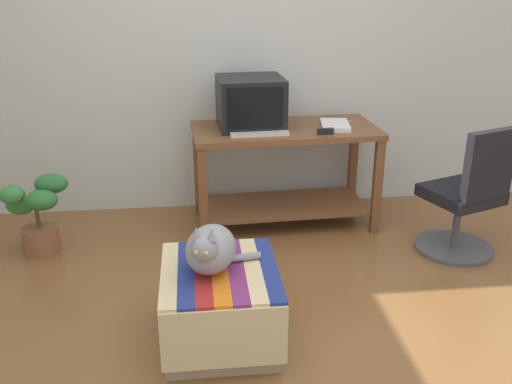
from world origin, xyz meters
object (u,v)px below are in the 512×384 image
(keyboard, at_px, (259,132))
(ottoman_with_blanket, at_px, (221,305))
(office_chair, at_px, (467,200))
(cat, at_px, (210,249))
(stapler, at_px, (325,131))
(book, at_px, (335,125))
(desk, at_px, (285,159))
(tv_monitor, at_px, (250,103))
(potted_plant, at_px, (38,214))

(keyboard, height_order, ottoman_with_blanket, keyboard)
(office_chair, bearing_deg, cat, 4.33)
(ottoman_with_blanket, relative_size, office_chair, 0.76)
(office_chair, bearing_deg, stapler, -47.35)
(ottoman_with_blanket, height_order, stapler, stapler)
(book, xyz_separation_m, ottoman_with_blanket, (-0.91, -1.39, -0.55))
(keyboard, relative_size, cat, 0.96)
(desk, bearing_deg, book, -7.59)
(ottoman_with_blanket, xyz_separation_m, cat, (-0.04, 0.00, 0.32))
(desk, xyz_separation_m, tv_monitor, (-0.24, 0.05, 0.41))
(ottoman_with_blanket, xyz_separation_m, stapler, (0.80, 1.22, 0.56))
(office_chair, bearing_deg, ottoman_with_blanket, 4.91)
(tv_monitor, xyz_separation_m, ottoman_with_blanket, (-0.31, -1.47, -0.71))
(tv_monitor, relative_size, stapler, 4.33)
(book, height_order, stapler, stapler)
(ottoman_with_blanket, relative_size, cat, 1.62)
(office_chair, height_order, stapler, office_chair)
(potted_plant, bearing_deg, cat, -44.91)
(keyboard, xyz_separation_m, cat, (-0.39, -1.27, -0.23))
(tv_monitor, distance_m, stapler, 0.57)
(keyboard, height_order, potted_plant, keyboard)
(keyboard, relative_size, ottoman_with_blanket, 0.59)
(cat, xyz_separation_m, stapler, (0.84, 1.22, 0.23))
(keyboard, relative_size, potted_plant, 0.72)
(desk, height_order, cat, desk)
(cat, distance_m, office_chair, 1.87)
(cat, height_order, stapler, stapler)
(desk, xyz_separation_m, book, (0.36, -0.03, 0.25))
(desk, xyz_separation_m, keyboard, (-0.21, -0.15, 0.25))
(keyboard, distance_m, office_chair, 1.45)
(potted_plant, relative_size, stapler, 5.03)
(book, bearing_deg, cat, -116.37)
(book, distance_m, office_chair, 1.03)
(tv_monitor, height_order, keyboard, tv_monitor)
(keyboard, bearing_deg, office_chair, -22.53)
(keyboard, xyz_separation_m, book, (0.56, 0.12, 0.00))
(desk, relative_size, keyboard, 3.36)
(potted_plant, height_order, stapler, stapler)
(desk, xyz_separation_m, ottoman_with_blanket, (-0.55, -1.42, -0.30))
(book, bearing_deg, keyboard, -159.87)
(book, bearing_deg, stapler, -114.97)
(desk, relative_size, office_chair, 1.51)
(desk, height_order, stapler, stapler)
(desk, bearing_deg, potted_plant, -172.17)
(tv_monitor, relative_size, book, 1.60)
(ottoman_with_blanket, bearing_deg, keyboard, 74.77)
(potted_plant, bearing_deg, office_chair, -6.59)
(desk, height_order, tv_monitor, tv_monitor)
(cat, bearing_deg, stapler, 70.70)
(office_chair, xyz_separation_m, stapler, (-0.86, 0.44, 0.37))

